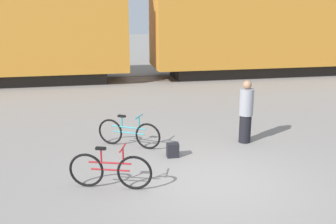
{
  "coord_description": "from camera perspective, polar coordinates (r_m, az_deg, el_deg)",
  "views": [
    {
      "loc": [
        -2.32,
        -7.06,
        3.52
      ],
      "look_at": [
        -0.63,
        1.53,
        1.1
      ],
      "focal_mm": 42.0,
      "sensor_mm": 36.0,
      "label": 1
    }
  ],
  "objects": [
    {
      "name": "backpack",
      "position": [
        9.34,
        0.69,
        -5.56
      ],
      "size": [
        0.28,
        0.2,
        0.34
      ],
      "color": "black",
      "rests_on": "ground_plane"
    },
    {
      "name": "rail_near",
      "position": [
        18.39,
        -3.68,
        4.42
      ],
      "size": [
        38.33,
        0.07,
        0.01
      ],
      "primitive_type": "cube",
      "color": "#4C4238",
      "rests_on": "ground_plane"
    },
    {
      "name": "freight_train",
      "position": [
        18.77,
        -4.14,
        13.83
      ],
      "size": [
        26.33,
        2.84,
        5.65
      ],
      "color": "black",
      "rests_on": "ground_plane"
    },
    {
      "name": "bicycle_maroon",
      "position": [
        7.84,
        -8.38,
        -8.39
      ],
      "size": [
        1.6,
        0.59,
        0.87
      ],
      "color": "black",
      "rests_on": "ground_plane"
    },
    {
      "name": "rail_far",
      "position": [
        19.79,
        -4.23,
        5.19
      ],
      "size": [
        38.33,
        0.07,
        0.01
      ],
      "primitive_type": "cube",
      "color": "#4C4238",
      "rests_on": "ground_plane"
    },
    {
      "name": "ground_plane",
      "position": [
        8.22,
        6.51,
        -10.01
      ],
      "size": [
        80.0,
        80.0,
        0.0
      ],
      "primitive_type": "plane",
      "color": "gray"
    },
    {
      "name": "bicycle_teal",
      "position": [
        10.0,
        -5.71,
        -3.06
      ],
      "size": [
        1.5,
        0.93,
        0.83
      ],
      "color": "black",
      "rests_on": "ground_plane"
    },
    {
      "name": "person_in_grey",
      "position": [
        10.33,
        11.24,
        -0.0
      ],
      "size": [
        0.36,
        0.36,
        1.65
      ],
      "rotation": [
        0.0,
        0.0,
        5.83
      ],
      "color": "black",
      "rests_on": "ground_plane"
    }
  ]
}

